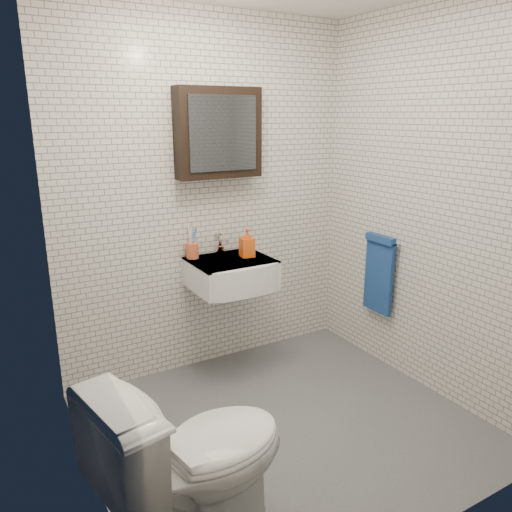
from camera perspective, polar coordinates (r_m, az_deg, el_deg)
The scene contains 9 objects.
ground at distance 3.20m, azimuth 3.23°, elevation -18.70°, with size 2.20×2.00×0.01m, color #515559.
room_shell at distance 2.66m, azimuth 3.72°, elevation 8.18°, with size 2.22×2.02×2.51m.
washbasin at distance 3.46m, azimuth -2.58°, elevation -2.05°, with size 0.55×0.50×0.20m.
faucet at distance 3.59m, azimuth -4.07°, elevation 1.25°, with size 0.06×0.20×0.15m.
mirror_cabinet at distance 3.47m, azimuth -4.30°, elevation 13.84°, with size 0.60×0.15×0.60m.
towel_rail at distance 3.74m, azimuth 13.88°, elevation -1.65°, with size 0.09×0.30×0.58m.
toothbrush_cup at distance 3.51m, azimuth -7.28°, elevation 0.71°, with size 0.10×0.10×0.24m.
soap_bottle at distance 3.51m, azimuth -1.04°, elevation 1.54°, with size 0.09×0.09×0.20m, color orange.
toilet at distance 2.27m, azimuth -6.91°, elevation -22.22°, with size 0.48×0.84×0.85m, color white.
Camera 1 is at (-1.47, -2.19, 1.82)m, focal length 35.00 mm.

